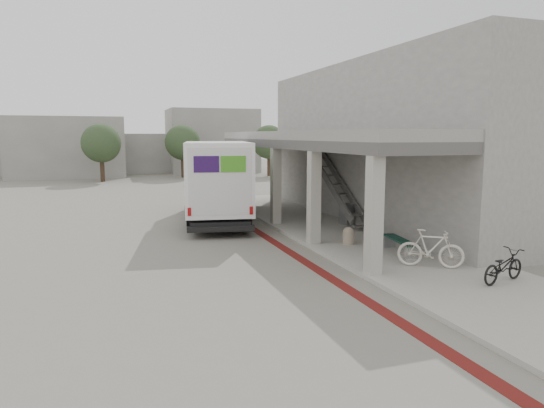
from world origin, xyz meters
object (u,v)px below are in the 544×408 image
object	(u,v)px
bicycle_cream	(431,248)
utility_cabinet	(346,214)
fedex_truck	(216,179)
bicycle_black	(503,266)
bench	(400,243)

from	to	relation	value
bicycle_cream	utility_cabinet	bearing A→B (deg)	28.08
fedex_truck	utility_cabinet	size ratio (longest dim) A/B	9.79
fedex_truck	bicycle_black	bearing A→B (deg)	-57.68
utility_cabinet	bench	bearing A→B (deg)	-112.51
bench	utility_cabinet	size ratio (longest dim) A/B	2.16
bicycle_black	bench	bearing A→B (deg)	-3.93
fedex_truck	utility_cabinet	xyz separation A→B (m)	(4.84, -3.32, -1.34)
bicycle_black	bicycle_cream	size ratio (longest dim) A/B	0.88
utility_cabinet	bicycle_black	size ratio (longest dim) A/B	0.55
fedex_truck	bench	world-z (taller)	fedex_truck
utility_cabinet	bicycle_cream	bearing A→B (deg)	-111.90
fedex_truck	bench	size ratio (longest dim) A/B	4.52
utility_cabinet	bicycle_black	distance (m)	8.62
bench	bicycle_cream	distance (m)	1.79
bench	bicycle_black	size ratio (longest dim) A/B	1.19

